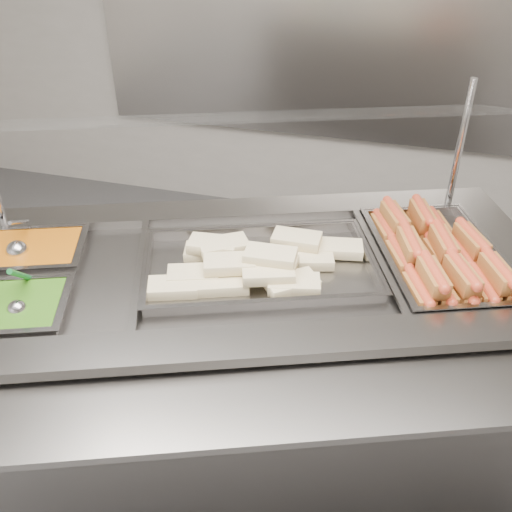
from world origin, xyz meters
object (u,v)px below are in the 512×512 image
(serving_spoon, at_px, (18,303))
(sneeze_guard, at_px, (232,122))
(pan_wraps, at_px, (259,269))
(steam_counter, at_px, (242,370))
(ladle, at_px, (18,249))
(pan_hotdogs, at_px, (437,263))

(serving_spoon, bearing_deg, sneeze_guard, 52.21)
(serving_spoon, bearing_deg, pan_wraps, 33.80)
(sneeze_guard, relative_size, serving_spoon, 9.89)
(steam_counter, distance_m, ladle, 0.91)
(pan_wraps, height_order, ladle, ladle)
(ladle, bearing_deg, serving_spoon, -54.71)
(pan_wraps, xyz_separation_m, serving_spoon, (-0.63, -0.42, 0.04))
(pan_hotdogs, distance_m, pan_wraps, 0.62)
(pan_wraps, distance_m, serving_spoon, 0.76)
(sneeze_guard, bearing_deg, steam_counter, -68.72)
(sneeze_guard, xyz_separation_m, serving_spoon, (-0.48, -0.62, -0.39))
(sneeze_guard, relative_size, pan_hotdogs, 2.58)
(pan_hotdogs, height_order, serving_spoon, serving_spoon)
(steam_counter, bearing_deg, pan_hotdogs, 21.28)
(sneeze_guard, xyz_separation_m, pan_wraps, (0.15, -0.20, -0.43))
(sneeze_guard, bearing_deg, serving_spoon, -127.79)
(steam_counter, xyz_separation_m, pan_wraps, (0.06, 0.02, 0.46))
(steam_counter, relative_size, serving_spoon, 12.36)
(steam_counter, xyz_separation_m, sneeze_guard, (-0.09, 0.22, 0.89))
(steam_counter, relative_size, sneeze_guard, 1.25)
(serving_spoon, bearing_deg, pan_hotdogs, 28.17)
(steam_counter, distance_m, serving_spoon, 0.86)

